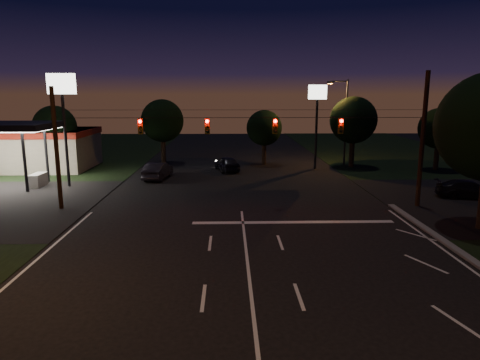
{
  "coord_description": "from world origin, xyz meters",
  "views": [
    {
      "loc": [
        -0.83,
        -12.86,
        7.48
      ],
      "look_at": [
        -0.23,
        9.45,
        3.0
      ],
      "focal_mm": 32.0,
      "sensor_mm": 36.0,
      "label": 1
    }
  ],
  "objects_px": {
    "utility_pole_right": "(417,206)",
    "car_oncoming_b": "(158,171)",
    "car_oncoming_a": "(227,164)",
    "car_cross": "(469,189)"
  },
  "relations": [
    {
      "from": "utility_pole_right",
      "to": "car_oncoming_b",
      "type": "bearing_deg",
      "value": 152.23
    },
    {
      "from": "car_oncoming_a",
      "to": "car_oncoming_b",
      "type": "bearing_deg",
      "value": 17.29
    },
    {
      "from": "car_cross",
      "to": "car_oncoming_a",
      "type": "bearing_deg",
      "value": 69.07
    },
    {
      "from": "car_oncoming_a",
      "to": "car_oncoming_b",
      "type": "xyz_separation_m",
      "value": [
        -6.2,
        -4.0,
        0.02
      ]
    },
    {
      "from": "car_oncoming_a",
      "to": "car_oncoming_b",
      "type": "distance_m",
      "value": 7.38
    },
    {
      "from": "car_oncoming_b",
      "to": "car_oncoming_a",
      "type": "bearing_deg",
      "value": -139.02
    },
    {
      "from": "car_oncoming_a",
      "to": "car_cross",
      "type": "relative_size",
      "value": 0.94
    },
    {
      "from": "utility_pole_right",
      "to": "car_oncoming_a",
      "type": "xyz_separation_m",
      "value": [
        -13.0,
        14.1,
        0.73
      ]
    },
    {
      "from": "utility_pole_right",
      "to": "car_cross",
      "type": "relative_size",
      "value": 1.97
    },
    {
      "from": "car_oncoming_b",
      "to": "car_cross",
      "type": "xyz_separation_m",
      "value": [
        23.97,
        -7.93,
        -0.09
      ]
    }
  ]
}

